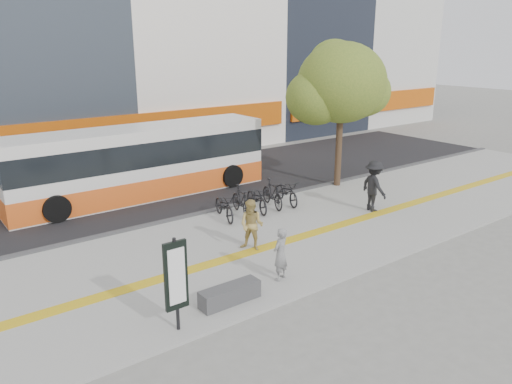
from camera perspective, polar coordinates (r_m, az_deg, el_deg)
ground at (r=15.00m, az=2.76°, el=-7.99°), size 120.00×120.00×0.00m
sidewalk at (r=16.06m, az=-0.67°, el=-6.08°), size 40.00×7.00×0.08m
tactile_strip at (r=15.68m, az=0.42°, el=-6.50°), size 40.00×0.45×0.01m
street at (r=22.22m, az=-12.19°, el=0.04°), size 40.00×8.00×0.06m
curb at (r=18.80m, az=-7.00°, el=-2.64°), size 40.00×0.25×0.14m
bench at (r=12.60m, az=-2.99°, el=-11.54°), size 1.60×0.45×0.45m
signboard at (r=11.17m, az=-9.09°, el=-9.54°), size 0.55×0.10×2.20m
street_tree at (r=22.13m, az=9.46°, el=11.97°), size 4.40×3.80×6.31m
bus at (r=21.23m, az=-13.01°, el=3.10°), size 10.85×2.57×2.89m
bicycle_row at (r=18.97m, az=0.12°, el=-0.68°), size 4.05×1.97×1.09m
seated_woman at (r=13.52m, az=2.78°, el=-7.07°), size 0.62×0.50×1.47m
pedestrian_tan at (r=15.38m, az=-0.49°, el=-3.79°), size 0.93×0.98×1.60m
pedestrian_dark at (r=19.40m, az=13.28°, el=0.68°), size 0.96×1.37×1.94m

